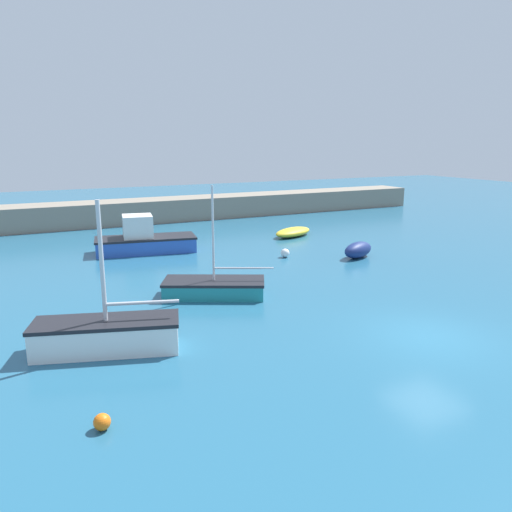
{
  "coord_description": "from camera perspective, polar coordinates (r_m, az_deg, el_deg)",
  "views": [
    {
      "loc": [
        -12.3,
        -11.44,
        6.45
      ],
      "look_at": [
        -1.19,
        10.67,
        0.7
      ],
      "focal_mm": 35.0,
      "sensor_mm": 36.0,
      "label": 1
    }
  ],
  "objects": [
    {
      "name": "rowboat_blue_near",
      "position": [
        34.45,
        4.25,
        2.76
      ],
      "size": [
        3.67,
        2.7,
        0.6
      ],
      "rotation": [
        0.0,
        0.0,
        3.55
      ],
      "color": "yellow",
      "rests_on": "ground_plane"
    },
    {
      "name": "dinghy_near_pier",
      "position": [
        28.61,
        11.58,
        0.69
      ],
      "size": [
        2.54,
        1.82,
        0.89
      ],
      "rotation": [
        0.0,
        0.0,
        0.39
      ],
      "color": "navy",
      "rests_on": "ground_plane"
    },
    {
      "name": "motorboat_grey_hull",
      "position": [
        30.09,
        -12.7,
        1.81
      ],
      "size": [
        6.08,
        3.21,
        2.21
      ],
      "rotation": [
        0.0,
        0.0,
        6.11
      ],
      "color": "#2D56B7",
      "rests_on": "ground_plane"
    },
    {
      "name": "mooring_buoy_orange",
      "position": [
        12.46,
        -17.19,
        -17.67
      ],
      "size": [
        0.4,
        0.4,
        0.4
      ],
      "primitive_type": "sphere",
      "color": "orange",
      "rests_on": "ground_plane"
    },
    {
      "name": "harbor_breakwater",
      "position": [
        42.06,
        -9.48,
        5.32
      ],
      "size": [
        47.17,
        3.28,
        1.8
      ],
      "primitive_type": "cube",
      "color": "gray",
      "rests_on": "ground_plane"
    },
    {
      "name": "mooring_buoy_white",
      "position": [
        28.18,
        3.34,
        0.34
      ],
      "size": [
        0.5,
        0.5,
        0.5
      ],
      "primitive_type": "sphere",
      "color": "white",
      "rests_on": "ground_plane"
    },
    {
      "name": "sailboat_twin_hulled",
      "position": [
        16.42,
        -16.67,
        -8.6
      ],
      "size": [
        4.71,
        2.8,
        4.76
      ],
      "rotation": [
        0.0,
        0.0,
        2.83
      ],
      "color": "white",
      "rests_on": "ground_plane"
    },
    {
      "name": "sailboat_short_mast",
      "position": [
        21.21,
        -4.81,
        -3.6
      ],
      "size": [
        4.57,
        3.47,
        4.69
      ],
      "rotation": [
        0.0,
        0.0,
        2.67
      ],
      "color": "teal",
      "rests_on": "ground_plane"
    },
    {
      "name": "ground_plane",
      "position": [
        18.03,
        19.2,
        -8.99
      ],
      "size": [
        120.0,
        120.0,
        0.2
      ],
      "primitive_type": "cube",
      "color": "#235B7A"
    }
  ]
}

